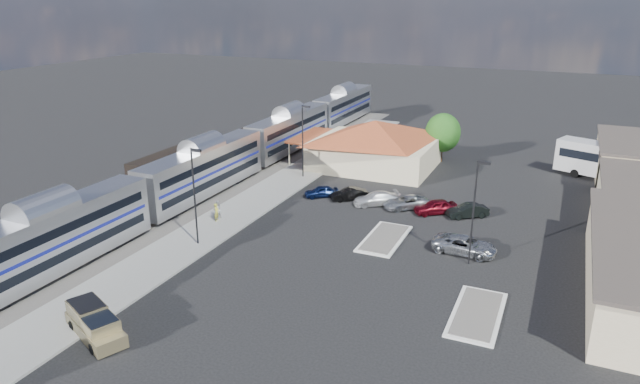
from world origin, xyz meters
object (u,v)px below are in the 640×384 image
at_px(suv, 465,245).
at_px(coach_bus, 617,162).
at_px(pickup_truck, 95,324).
at_px(station_depot, 374,144).

bearing_deg(suv, coach_bus, -20.37).
bearing_deg(pickup_truck, coach_bus, -8.42).
height_order(suv, coach_bus, coach_bus).
distance_m(pickup_truck, suv, 30.17).
bearing_deg(suv, station_depot, 40.02).
bearing_deg(pickup_truck, suv, -16.56).
bearing_deg(station_depot, pickup_truck, -95.02).
distance_m(station_depot, suv, 27.27).
relative_size(station_depot, coach_bus, 1.32).
distance_m(pickup_truck, coach_bus, 60.00).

